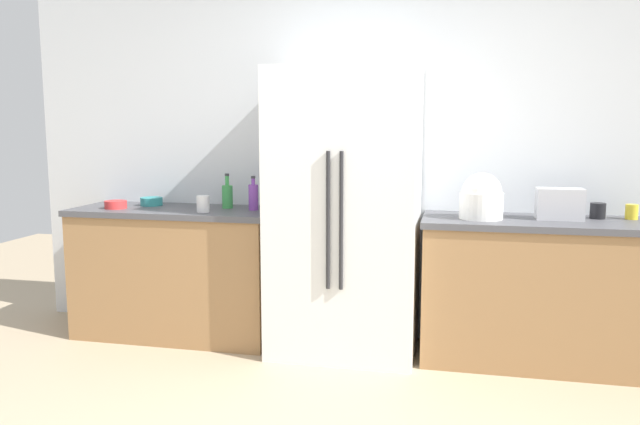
# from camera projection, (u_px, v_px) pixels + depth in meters

# --- Properties ---
(kitchen_back_panel) EXTENTS (5.10, 0.10, 2.71)m
(kitchen_back_panel) POSITION_uv_depth(u_px,v_px,m) (373.00, 145.00, 4.32)
(kitchen_back_panel) COLOR silver
(kitchen_back_panel) RESTS_ON ground_plane
(counter_left) EXTENTS (1.43, 0.59, 0.91)m
(counter_left) POSITION_uv_depth(u_px,v_px,m) (177.00, 272.00, 4.40)
(counter_left) COLOR #9E7247
(counter_left) RESTS_ON ground_plane
(counter_right) EXTENTS (1.50, 0.59, 0.91)m
(counter_right) POSITION_uv_depth(u_px,v_px,m) (543.00, 292.00, 3.87)
(counter_right) COLOR #9E7247
(counter_right) RESTS_ON ground_plane
(refrigerator) EXTENTS (0.94, 0.68, 1.85)m
(refrigerator) POSITION_uv_depth(u_px,v_px,m) (345.00, 213.00, 4.02)
(refrigerator) COLOR white
(refrigerator) RESTS_ON ground_plane
(toaster) EXTENTS (0.28, 0.16, 0.19)m
(toaster) POSITION_uv_depth(u_px,v_px,m) (560.00, 204.00, 3.81)
(toaster) COLOR silver
(toaster) RESTS_ON counter_right
(rice_cooker) EXTENTS (0.27, 0.27, 0.29)m
(rice_cooker) POSITION_uv_depth(u_px,v_px,m) (481.00, 198.00, 3.84)
(rice_cooker) COLOR white
(rice_cooker) RESTS_ON counter_right
(bottle_a) EXTENTS (0.07, 0.07, 0.23)m
(bottle_a) POSITION_uv_depth(u_px,v_px,m) (253.00, 197.00, 4.24)
(bottle_a) COLOR purple
(bottle_a) RESTS_ON counter_left
(bottle_b) EXTENTS (0.07, 0.07, 0.24)m
(bottle_b) POSITION_uv_depth(u_px,v_px,m) (227.00, 196.00, 4.34)
(bottle_b) COLOR green
(bottle_b) RESTS_ON counter_left
(cup_a) EXTENTS (0.08, 0.08, 0.09)m
(cup_a) POSITION_uv_depth(u_px,v_px,m) (632.00, 212.00, 3.82)
(cup_a) COLOR yellow
(cup_a) RESTS_ON counter_right
(cup_b) EXTENTS (0.09, 0.09, 0.11)m
(cup_b) POSITION_uv_depth(u_px,v_px,m) (203.00, 204.00, 4.14)
(cup_b) COLOR white
(cup_b) RESTS_ON counter_left
(cup_c) EXTENTS (0.09, 0.09, 0.10)m
(cup_c) POSITION_uv_depth(u_px,v_px,m) (598.00, 211.00, 3.85)
(cup_c) COLOR black
(cup_c) RESTS_ON counter_right
(bowl_a) EXTENTS (0.15, 0.15, 0.05)m
(bowl_a) POSITION_uv_depth(u_px,v_px,m) (116.00, 205.00, 4.33)
(bowl_a) COLOR red
(bowl_a) RESTS_ON counter_left
(bowl_b) EXTENTS (0.16, 0.16, 0.06)m
(bowl_b) POSITION_uv_depth(u_px,v_px,m) (151.00, 201.00, 4.49)
(bowl_b) COLOR teal
(bowl_b) RESTS_ON counter_left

